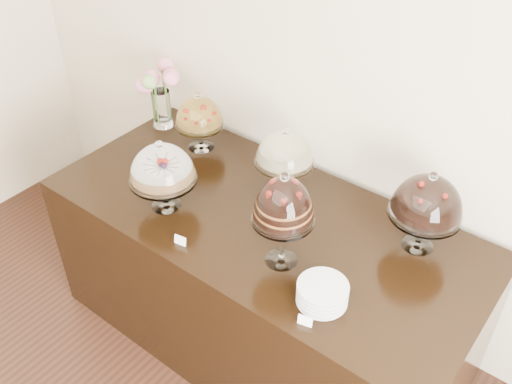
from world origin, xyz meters
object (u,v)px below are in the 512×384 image
Objects in this scene: plate_stack at (322,294)px; cake_stand_dark_choco at (428,200)px; cake_stand_choco_layer at (284,205)px; flower_vase at (159,88)px; cake_stand_fruit_tart at (199,114)px; display_counter at (262,280)px; cake_stand_sugar_sponge at (162,167)px; cake_stand_cheesecake at (285,151)px.

cake_stand_dark_choco is at bearing 73.56° from plate_stack.
cake_stand_choco_layer is 1.23× the size of flower_vase.
cake_stand_dark_choco is 1.18× the size of cake_stand_fruit_tart.
display_counter is 0.97m from cake_stand_fruit_tart.
cake_stand_choco_layer reaches higher than flower_vase.
display_counter is 5.65× the size of flower_vase.
plate_stack is (1.52, -0.60, -0.20)m from flower_vase.
cake_stand_choco_layer reaches higher than cake_stand_dark_choco.
cake_stand_sugar_sponge is 1.09× the size of cake_stand_fruit_tart.
cake_stand_dark_choco is 2.01× the size of plate_stack.
cake_stand_cheesecake is at bearing 101.25° from display_counter.
cake_stand_cheesecake is 1.04× the size of cake_stand_fruit_tart.
plate_stack is (0.95, -0.06, -0.19)m from cake_stand_sugar_sponge.
cake_stand_fruit_tart is at bearing 157.05° from display_counter.
cake_stand_choco_layer is at bearing -36.81° from display_counter.
cake_stand_cheesecake is 0.60m from cake_stand_fruit_tart.
display_counter is 1.03m from cake_stand_dark_choco.
cake_stand_sugar_sponge reaches higher than plate_stack.
cake_stand_sugar_sponge is 0.97m from plate_stack.
flower_vase is 1.90× the size of plate_stack.
cake_stand_sugar_sponge is 0.78m from flower_vase.
display_counter is 5.33× the size of cake_stand_dark_choco.
cake_stand_sugar_sponge is at bearing 176.60° from plate_stack.
cake_stand_sugar_sponge reaches higher than cake_stand_cheesecake.
cake_stand_sugar_sponge is 0.98× the size of flower_vase.
flower_vase is at bearing 136.21° from cake_stand_sugar_sponge.
flower_vase is (-0.57, 0.54, 0.01)m from cake_stand_sugar_sponge.
cake_stand_sugar_sponge is 0.60m from cake_stand_cheesecake.
flower_vase is at bearing 178.57° from cake_stand_dark_choco.
cake_stand_cheesecake is 1.77× the size of plate_stack.
cake_stand_choco_layer is 1.37× the size of cake_stand_fruit_tart.
display_counter is 4.58× the size of cake_stand_choco_layer.
cake_stand_sugar_sponge reaches higher than display_counter.
cake_stand_choco_layer is 1.34m from flower_vase.
plate_stack is at bearing -42.66° from cake_stand_cheesecake.
cake_stand_fruit_tart reaches higher than display_counter.
cake_stand_sugar_sponge is at bearing -152.10° from display_counter.
display_counter is at bearing 151.57° from plate_stack.
cake_stand_choco_layer is at bearing -133.50° from cake_stand_dark_choco.
cake_stand_dark_choco is 1.34m from cake_stand_fruit_tart.
cake_stand_choco_layer is at bearing -22.00° from flower_vase.
cake_stand_sugar_sponge is at bearing -128.93° from cake_stand_cheesecake.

